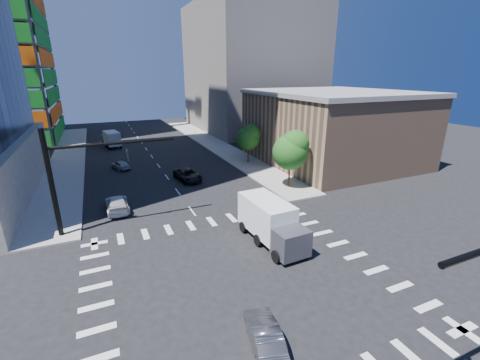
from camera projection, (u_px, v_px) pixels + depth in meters
ground at (242, 278)px, 21.58m from camera, size 160.00×160.00×0.00m
road_markings at (242, 278)px, 21.57m from camera, size 20.00×20.00×0.01m
sidewalk_ne at (215, 145)px, 61.00m from camera, size 5.00×60.00×0.15m
sidewalk_nw at (68, 158)px, 51.36m from camera, size 5.00×60.00×0.15m
commercial_building at (332, 127)px, 48.56m from camera, size 20.50×22.50×10.60m
bg_building_ne at (250, 68)px, 75.13m from camera, size 24.00×30.00×28.00m
signal_mast_nw at (71, 172)px, 25.92m from camera, size 10.20×0.40×9.00m
tree_south at (292, 150)px, 36.99m from camera, size 4.16×4.16×6.82m
tree_north at (249, 137)px, 47.71m from camera, size 3.54×3.52×5.78m
car_nb_far at (188, 175)px, 40.91m from camera, size 3.01×5.36×1.42m
car_sb_near at (117, 204)px, 31.93m from camera, size 2.07×5.09×1.48m
car_sb_mid at (120, 165)px, 45.59m from camera, size 2.82×4.10×1.30m
car_sb_cross at (265, 336)px, 16.01m from camera, size 2.28×4.25×1.33m
box_truck_near at (273, 227)px, 25.49m from camera, size 3.08×6.63×3.41m
box_truck_far at (111, 140)px, 59.39m from camera, size 3.24×5.86×2.91m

